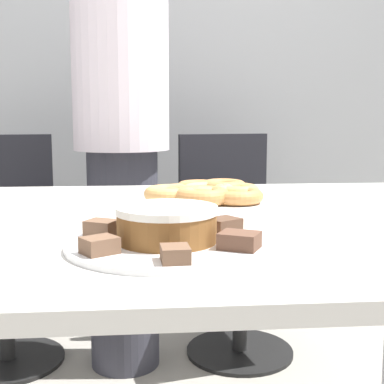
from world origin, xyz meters
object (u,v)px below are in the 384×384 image
object	(u,v)px
office_chair_left	(4,254)
office_chair_right	(235,249)
plate_cake	(167,245)
frosted_cake	(167,224)
plate_donuts	(208,201)
person_standing	(122,135)

from	to	relation	value
office_chair_left	office_chair_right	bearing A→B (deg)	-9.60
plate_cake	office_chair_left	bearing A→B (deg)	115.15
frosted_cake	plate_donuts	bearing A→B (deg)	74.85
office_chair_left	frosted_cake	world-z (taller)	office_chair_left
person_standing	frosted_cake	size ratio (longest dim) A/B	10.19
office_chair_right	plate_donuts	distance (m)	0.90
office_chair_left	plate_donuts	distance (m)	1.14
person_standing	frosted_cake	xyz separation A→B (m)	(0.12, -1.16, -0.11)
plate_cake	person_standing	bearing A→B (deg)	95.89
office_chair_right	plate_cake	xyz separation A→B (m)	(-0.33, -1.27, 0.33)
office_chair_right	plate_donuts	world-z (taller)	office_chair_right
plate_donuts	frosted_cake	bearing A→B (deg)	-105.15
office_chair_left	plate_donuts	world-z (taller)	office_chair_left
plate_cake	plate_donuts	world-z (taller)	same
plate_cake	plate_donuts	bearing A→B (deg)	74.85
plate_donuts	frosted_cake	xyz separation A→B (m)	(-0.12, -0.46, 0.03)
person_standing	office_chair_right	bearing A→B (deg)	13.64
person_standing	plate_cake	xyz separation A→B (m)	(0.12, -1.16, -0.14)
office_chair_right	office_chair_left	bearing A→B (deg)	167.37
office_chair_right	frosted_cake	bearing A→B (deg)	-117.35
office_chair_right	person_standing	bearing A→B (deg)	-178.95
office_chair_left	plate_cake	distance (m)	1.44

